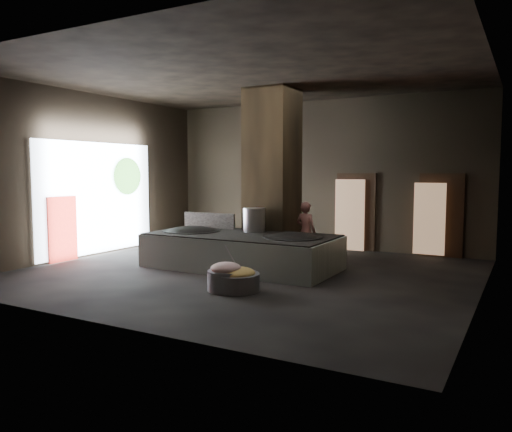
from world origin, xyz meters
The scene contains 28 objects.
floor centered at (0.00, 0.00, -0.05)m, with size 10.00×9.00×0.10m, color black.
ceiling centered at (0.00, 0.00, 4.55)m, with size 10.00×9.00×0.10m, color black.
back_wall centered at (0.00, 4.55, 2.25)m, with size 10.00×0.10×4.50m, color black.
front_wall centered at (0.00, -4.55, 2.25)m, with size 10.00×0.10×4.50m, color black.
left_wall centered at (-5.05, 0.00, 2.25)m, with size 0.10×9.00×4.50m, color black.
right_wall centered at (5.05, 0.00, 2.25)m, with size 0.10×9.00×4.50m, color black.
pillar centered at (-0.30, 1.90, 2.25)m, with size 1.20×1.20×4.50m, color black.
hearth_platform centered at (-0.38, 0.41, 0.40)m, with size 4.59×2.20×0.80m, color silver.
platform_cap centered at (-0.38, 0.41, 0.82)m, with size 4.49×2.16×0.03m, color black.
wok_left centered at (-1.83, 0.36, 0.75)m, with size 1.45×1.45×0.40m, color black.
wok_left_rim centered at (-1.83, 0.36, 0.82)m, with size 1.48×1.48×0.05m, color black.
wok_right centered at (0.97, 0.46, 0.75)m, with size 1.35×1.35×0.38m, color black.
wok_right_rim centered at (0.97, 0.46, 0.82)m, with size 1.38×1.38×0.05m, color black.
stock_pot centered at (-0.33, 0.96, 1.13)m, with size 0.56×0.56×0.60m, color #929699.
splash_guard centered at (-1.83, 1.16, 1.03)m, with size 1.60×0.06×0.40m, color black.
cook centered at (0.63, 2.03, 0.78)m, with size 0.57×0.37×1.56m, color #8B5047.
veg_basin centered at (0.72, -1.65, 0.17)m, with size 0.92×0.92×0.34m, color slate.
veg_fill centered at (0.72, -1.65, 0.35)m, with size 0.76×0.76×0.23m, color #A5B457.
ladle centered at (0.57, -1.50, 0.55)m, with size 0.03×0.03×0.73m, color #929699.
meat_basin centered at (0.55, -1.75, 0.20)m, with size 0.73×0.73×0.40m, color slate.
meat_fill centered at (0.55, -1.75, 0.45)m, with size 0.61×0.61×0.23m, color #BD7174.
doorway_near centered at (1.20, 4.45, 1.10)m, with size 1.18×0.08×2.38m, color black.
doorway_near_glow centered at (1.04, 4.35, 1.05)m, with size 0.89×0.04×2.11m, color #8C6647.
doorway_far centered at (3.60, 4.45, 1.10)m, with size 1.18×0.08×2.38m, color black.
doorway_far_glow centered at (3.34, 4.22, 1.05)m, with size 0.83×0.04×1.97m, color #8C6647.
left_opening centered at (-4.95, 0.20, 1.60)m, with size 0.04×4.20×3.10m, color white.
pavilion_sliver centered at (-4.88, -1.10, 0.85)m, with size 0.05×0.90×1.70m, color maroon.
tree_silhouette centered at (-4.85, 1.30, 2.20)m, with size 0.28×1.10×1.10m, color #194714.
Camera 1 is at (5.74, -9.92, 2.35)m, focal length 35.00 mm.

